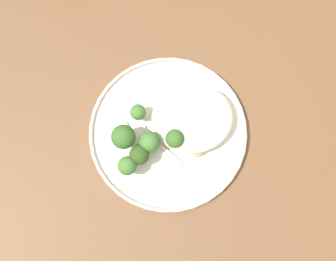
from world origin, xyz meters
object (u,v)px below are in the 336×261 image
at_px(broccoli_floret_beside_noodles, 150,142).
at_px(broccoli_floret_front_edge, 175,139).
at_px(seared_scallop_rear_pale, 173,136).
at_px(seared_scallop_tiny_bay, 188,99).
at_px(dinner_plate, 168,132).
at_px(broccoli_floret_split_head, 139,155).
at_px(seared_scallop_tilted_round, 185,141).
at_px(broccoli_floret_small_sprig, 127,166).
at_px(broccoli_floret_rear_charred, 138,113).
at_px(seared_scallop_on_noodles, 196,149).
at_px(broccoli_floret_near_rim, 123,137).

bearing_deg(broccoli_floret_beside_noodles, broccoli_floret_front_edge, 0.87).
height_order(seared_scallop_rear_pale, seared_scallop_tiny_bay, same).
distance_m(dinner_plate, broccoli_floret_split_head, 0.08).
xyz_separation_m(dinner_plate, seared_scallop_tilted_round, (0.03, -0.02, 0.01)).
xyz_separation_m(broccoli_floret_small_sprig, broccoli_floret_rear_charred, (0.03, 0.09, -0.01)).
height_order(seared_scallop_rear_pale, seared_scallop_on_noodles, seared_scallop_on_noodles).
xyz_separation_m(seared_scallop_on_noodles, broccoli_floret_split_head, (-0.10, -0.00, 0.02)).
distance_m(seared_scallop_on_noodles, broccoli_floret_split_head, 0.10).
bearing_deg(broccoli_floret_split_head, broccoli_floret_small_sprig, -143.66).
xyz_separation_m(broccoli_floret_near_rim, broccoli_floret_split_head, (0.02, -0.03, -0.01)).
bearing_deg(broccoli_floret_beside_noodles, seared_scallop_on_noodles, -13.51).
relative_size(broccoli_floret_small_sprig, broccoli_floret_split_head, 1.03).
bearing_deg(dinner_plate, broccoli_floret_rear_charred, 143.93).
bearing_deg(broccoli_floret_split_head, broccoli_floret_rear_charred, 85.94).
relative_size(seared_scallop_tiny_bay, broccoli_floret_beside_noodles, 0.48).
bearing_deg(broccoli_floret_split_head, broccoli_floret_beside_noodles, 45.34).
bearing_deg(seared_scallop_tilted_round, seared_scallop_rear_pale, 152.43).
bearing_deg(seared_scallop_tilted_round, broccoli_floret_split_head, -167.33).
bearing_deg(broccoli_floret_front_edge, broccoli_floret_rear_charred, 136.27).
xyz_separation_m(broccoli_floret_front_edge, broccoli_floret_rear_charred, (-0.06, 0.06, -0.00)).
bearing_deg(broccoli_floret_near_rim, broccoli_floret_front_edge, -7.64).
xyz_separation_m(dinner_plate, seared_scallop_rear_pale, (0.01, -0.01, 0.01)).
distance_m(seared_scallop_tiny_bay, broccoli_floret_small_sprig, 0.17).
bearing_deg(broccoli_floret_small_sprig, broccoli_floret_rear_charred, 73.50).
height_order(seared_scallop_tiny_bay, broccoli_floret_front_edge, broccoli_floret_front_edge).
xyz_separation_m(seared_scallop_on_noodles, broccoli_floret_small_sprig, (-0.12, -0.02, 0.02)).
distance_m(broccoli_floret_front_edge, broccoli_floret_split_head, 0.07).
relative_size(broccoli_floret_front_edge, broccoli_floret_split_head, 0.96).
distance_m(seared_scallop_on_noodles, broccoli_floret_rear_charred, 0.12).
distance_m(seared_scallop_rear_pale, seared_scallop_tiny_bay, 0.08).
bearing_deg(seared_scallop_tilted_round, broccoli_floret_near_rim, 172.39).
bearing_deg(broccoli_floret_split_head, seared_scallop_rear_pale, 25.06).
relative_size(seared_scallop_rear_pale, broccoli_floret_rear_charred, 0.85).
bearing_deg(broccoli_floret_small_sprig, seared_scallop_tiny_bay, 43.02).
distance_m(seared_scallop_rear_pale, broccoli_floret_near_rim, 0.09).
relative_size(broccoli_floret_near_rim, broccoli_floret_split_head, 1.28).
bearing_deg(seared_scallop_on_noodles, seared_scallop_tilted_round, 135.21).
xyz_separation_m(broccoli_floret_front_edge, broccoli_floret_split_head, (-0.06, -0.02, 0.00)).
bearing_deg(broccoli_floret_front_edge, broccoli_floret_small_sprig, -156.62).
relative_size(seared_scallop_tilted_round, broccoli_floret_small_sprig, 0.69).
xyz_separation_m(dinner_plate, broccoli_floret_near_rim, (-0.08, -0.01, 0.04)).
height_order(dinner_plate, broccoli_floret_front_edge, broccoli_floret_front_edge).
relative_size(seared_scallop_tiny_bay, broccoli_floret_front_edge, 0.52).
distance_m(dinner_plate, broccoli_floret_beside_noodles, 0.05).
distance_m(broccoli_floret_beside_noodles, broccoli_floret_front_edge, 0.04).
height_order(seared_scallop_on_noodles, broccoli_floret_beside_noodles, broccoli_floret_beside_noodles).
relative_size(seared_scallop_on_noodles, broccoli_floret_beside_noodles, 0.51).
height_order(dinner_plate, broccoli_floret_near_rim, broccoli_floret_near_rim).
relative_size(broccoli_floret_near_rim, broccoli_floret_rear_charred, 1.50).
distance_m(seared_scallop_rear_pale, broccoli_floret_rear_charred, 0.08).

